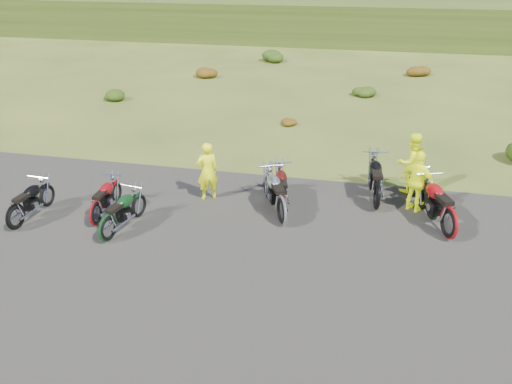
% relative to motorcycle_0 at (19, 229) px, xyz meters
% --- Properties ---
extents(ground, '(300.00, 300.00, 0.00)m').
position_rel_motorcycle_0_xyz_m(ground, '(5.70, 0.64, 0.00)').
color(ground, '#384717').
rests_on(ground, ground).
extents(gravel_pad, '(20.00, 12.00, 0.04)m').
position_rel_motorcycle_0_xyz_m(gravel_pad, '(5.70, -1.36, 0.00)').
color(gravel_pad, black).
rests_on(gravel_pad, ground).
extents(hill_slope, '(300.00, 45.97, 9.37)m').
position_rel_motorcycle_0_xyz_m(hill_slope, '(5.70, 50.64, 0.00)').
color(hill_slope, '#2D3A13').
rests_on(hill_slope, ground).
extents(shrub_1, '(1.03, 1.03, 0.61)m').
position_rel_motorcycle_0_xyz_m(shrub_1, '(-3.40, 11.94, 0.31)').
color(shrub_1, '#1D350D').
rests_on(shrub_1, ground).
extents(shrub_2, '(1.30, 1.30, 0.77)m').
position_rel_motorcycle_0_xyz_m(shrub_2, '(-0.50, 17.24, 0.38)').
color(shrub_2, '#63310C').
rests_on(shrub_2, ground).
extents(shrub_3, '(1.56, 1.56, 0.92)m').
position_rel_motorcycle_0_xyz_m(shrub_3, '(2.40, 22.54, 0.46)').
color(shrub_3, '#1D350D').
rests_on(shrub_3, ground).
extents(shrub_4, '(0.77, 0.77, 0.45)m').
position_rel_motorcycle_0_xyz_m(shrub_4, '(5.30, 9.84, 0.23)').
color(shrub_4, '#63310C').
rests_on(shrub_4, ground).
extents(shrub_5, '(1.03, 1.03, 0.61)m').
position_rel_motorcycle_0_xyz_m(shrub_5, '(8.20, 15.14, 0.31)').
color(shrub_5, '#1D350D').
rests_on(shrub_5, ground).
extents(shrub_6, '(1.30, 1.30, 0.77)m').
position_rel_motorcycle_0_xyz_m(shrub_6, '(11.10, 20.44, 0.38)').
color(shrub_6, '#63310C').
rests_on(shrub_6, ground).
extents(motorcycle_0, '(0.71, 1.94, 1.00)m').
position_rel_motorcycle_0_xyz_m(motorcycle_0, '(0.00, 0.00, 0.00)').
color(motorcycle_0, black).
rests_on(motorcycle_0, ground).
extents(motorcycle_1, '(0.71, 1.89, 0.97)m').
position_rel_motorcycle_0_xyz_m(motorcycle_1, '(1.86, 0.62, 0.00)').
color(motorcycle_1, maroon).
rests_on(motorcycle_1, ground).
extents(motorcycle_2, '(0.96, 2.02, 1.01)m').
position_rel_motorcycle_0_xyz_m(motorcycle_2, '(2.54, -0.03, 0.00)').
color(motorcycle_2, black).
rests_on(motorcycle_2, ground).
extents(motorcycle_3, '(1.59, 2.30, 1.15)m').
position_rel_motorcycle_0_xyz_m(motorcycle_3, '(6.48, 1.68, 0.00)').
color(motorcycle_3, '#BBBCC1').
rests_on(motorcycle_3, ground).
extents(motorcycle_4, '(1.16, 2.13, 1.06)m').
position_rel_motorcycle_0_xyz_m(motorcycle_4, '(6.43, 2.19, 0.00)').
color(motorcycle_4, '#410B0A').
rests_on(motorcycle_4, ground).
extents(motorcycle_5, '(0.99, 2.36, 1.20)m').
position_rel_motorcycle_0_xyz_m(motorcycle_5, '(8.84, 3.05, 0.00)').
color(motorcycle_5, black).
rests_on(motorcycle_5, ground).
extents(motorcycle_6, '(1.50, 2.41, 1.20)m').
position_rel_motorcycle_0_xyz_m(motorcycle_6, '(10.54, 1.86, 0.00)').
color(motorcycle_6, maroon).
rests_on(motorcycle_6, ground).
extents(motorcycle_7, '(1.24, 2.09, 1.04)m').
position_rel_motorcycle_0_xyz_m(motorcycle_7, '(10.25, 2.76, 0.00)').
color(motorcycle_7, black).
rests_on(motorcycle_7, ground).
extents(person_middle, '(0.73, 0.66, 1.66)m').
position_rel_motorcycle_0_xyz_m(person_middle, '(4.20, 2.70, 0.83)').
color(person_middle, '#F0FF0D').
rests_on(person_middle, ground).
extents(person_right_a, '(1.08, 1.00, 1.77)m').
position_rel_motorcycle_0_xyz_m(person_right_a, '(9.75, 4.42, 0.89)').
color(person_right_a, '#F0FF0D').
rests_on(person_right_a, ground).
extents(person_right_b, '(1.05, 0.88, 1.68)m').
position_rel_motorcycle_0_xyz_m(person_right_b, '(9.84, 3.18, 0.84)').
color(person_right_b, '#F0FF0D').
rests_on(person_right_b, ground).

